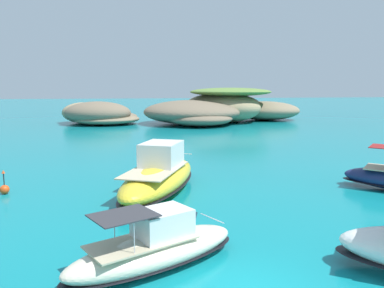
{
  "coord_description": "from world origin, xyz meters",
  "views": [
    {
      "loc": [
        -3.72,
        -10.85,
        6.45
      ],
      "look_at": [
        0.48,
        14.86,
        2.56
      ],
      "focal_mm": 36.23,
      "sensor_mm": 36.0,
      "label": 1
    }
  ],
  "objects_px": {
    "islet_large": "(220,108)",
    "motorboat_yellow": "(159,176)",
    "motorboat_cream": "(155,248)",
    "islet_small": "(100,115)",
    "channel_buoy": "(5,189)"
  },
  "relations": [
    {
      "from": "islet_small",
      "to": "motorboat_cream",
      "type": "distance_m",
      "value": 56.21
    },
    {
      "from": "motorboat_yellow",
      "to": "motorboat_cream",
      "type": "height_order",
      "value": "motorboat_yellow"
    },
    {
      "from": "islet_large",
      "to": "motorboat_yellow",
      "type": "distance_m",
      "value": 48.47
    },
    {
      "from": "motorboat_yellow",
      "to": "motorboat_cream",
      "type": "relative_size",
      "value": 1.49
    },
    {
      "from": "islet_large",
      "to": "motorboat_cream",
      "type": "xyz_separation_m",
      "value": [
        -15.66,
        -56.04,
        -1.76
      ]
    },
    {
      "from": "islet_small",
      "to": "channel_buoy",
      "type": "relative_size",
      "value": 10.76
    },
    {
      "from": "islet_large",
      "to": "motorboat_yellow",
      "type": "height_order",
      "value": "islet_large"
    },
    {
      "from": "islet_small",
      "to": "motorboat_yellow",
      "type": "relative_size",
      "value": 1.49
    },
    {
      "from": "channel_buoy",
      "to": "islet_small",
      "type": "bearing_deg",
      "value": 86.86
    },
    {
      "from": "motorboat_yellow",
      "to": "channel_buoy",
      "type": "relative_size",
      "value": 7.22
    },
    {
      "from": "motorboat_cream",
      "to": "channel_buoy",
      "type": "distance_m",
      "value": 13.81
    },
    {
      "from": "islet_large",
      "to": "islet_small",
      "type": "xyz_separation_m",
      "value": [
        -21.54,
        -0.15,
        -0.94
      ]
    },
    {
      "from": "motorboat_yellow",
      "to": "channel_buoy",
      "type": "bearing_deg",
      "value": 173.18
    },
    {
      "from": "islet_small",
      "to": "motorboat_cream",
      "type": "height_order",
      "value": "islet_small"
    },
    {
      "from": "motorboat_cream",
      "to": "channel_buoy",
      "type": "relative_size",
      "value": 4.84
    }
  ]
}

